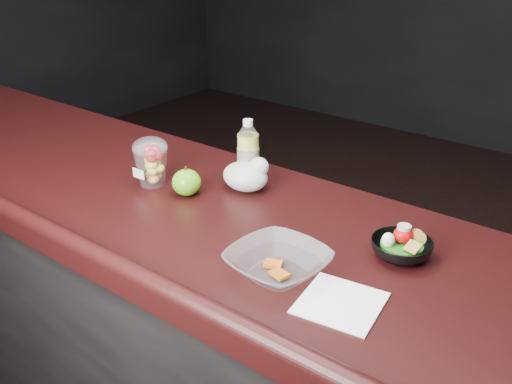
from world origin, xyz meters
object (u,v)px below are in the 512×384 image
lemonade_bottle (248,157)px  takeout_bowl (278,263)px  fruit_cup (151,161)px  snack_bowl (401,247)px  green_apple (187,182)px

lemonade_bottle → takeout_bowl: size_ratio=0.84×
fruit_cup → snack_bowl: 0.76m
fruit_cup → takeout_bowl: bearing=-15.6°
takeout_bowl → fruit_cup: bearing=164.4°
lemonade_bottle → green_apple: lemonade_bottle is taller
fruit_cup → snack_bowl: fruit_cup is taller
green_apple → lemonade_bottle: bearing=62.8°
snack_bowl → green_apple: bearing=-174.4°
fruit_cup → takeout_bowl: 0.59m
lemonade_bottle → takeout_bowl: (0.35, -0.34, -0.06)m
lemonade_bottle → takeout_bowl: bearing=-44.0°
green_apple → takeout_bowl: green_apple is taller
lemonade_bottle → snack_bowl: 0.55m
lemonade_bottle → snack_bowl: size_ratio=1.12×
lemonade_bottle → fruit_cup: size_ratio=1.34×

